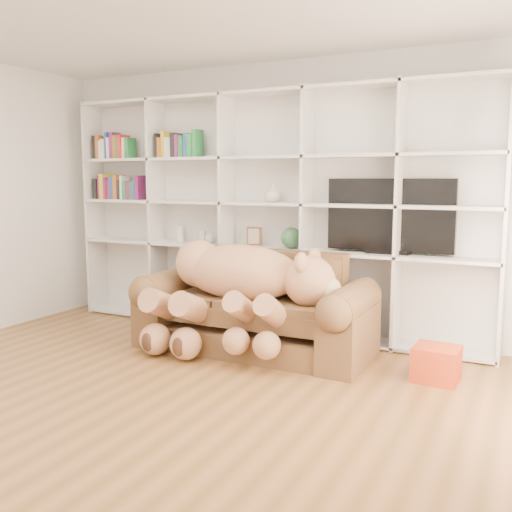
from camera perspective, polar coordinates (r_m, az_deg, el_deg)
The scene contains 14 objects.
floor at distance 4.03m, azimuth -13.82°, elevation -14.97°, with size 5.00×5.00×0.00m, color brown.
wall_back at distance 5.85m, azimuth 1.84°, elevation 5.83°, with size 5.00×0.02×2.70m, color white.
bookshelf at distance 5.84m, azimuth -0.88°, elevation 5.40°, with size 4.43×0.35×2.40m.
sofa at distance 5.19m, azimuth -0.05°, elevation -5.77°, with size 2.09×0.90×0.88m.
teddy_bear at distance 5.01m, azimuth -1.89°, elevation -2.81°, with size 1.68×0.89×0.97m.
throw_pillow at distance 5.46m, azimuth -3.59°, elevation -2.04°, with size 0.34×0.11×0.34m, color #510E1E.
gift_box at distance 4.66m, azimuth 17.58°, elevation -10.22°, with size 0.34×0.31×0.27m, color red.
tv at distance 5.32m, azimuth 13.25°, elevation 3.85°, with size 1.15×0.18×0.68m.
picture_frame at distance 5.76m, azimuth -0.18°, elevation 2.00°, with size 0.15×0.03×0.19m, color #522C1C.
green_vase at distance 5.59m, azimuth 3.56°, elevation 1.82°, with size 0.21×0.21×0.21m, color #2E5A37.
figurine_tall at distance 6.21m, azimuth -7.61°, elevation 2.19°, with size 0.09×0.09×0.17m, color beige.
figurine_short at distance 6.06m, azimuth -5.42°, elevation 1.91°, with size 0.08×0.08×0.13m, color beige.
snow_globe at distance 6.01m, azimuth -4.63°, elevation 1.79°, with size 0.11×0.11×0.11m, color silver.
shelf_vase at distance 5.65m, azimuth 1.63°, elevation 6.30°, with size 0.17×0.17×0.17m, color beige.
Camera 1 is at (2.45, -2.81, 1.54)m, focal length 40.00 mm.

